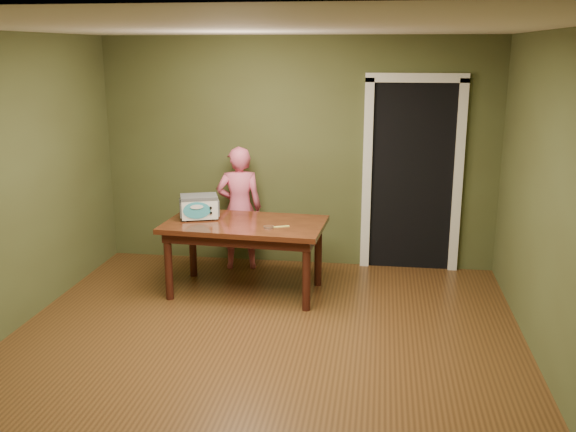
{
  "coord_description": "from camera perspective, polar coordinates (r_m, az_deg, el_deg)",
  "views": [
    {
      "loc": [
        0.95,
        -4.68,
        2.45
      ],
      "look_at": [
        0.11,
        1.0,
        0.95
      ],
      "focal_mm": 40.0,
      "sensor_mm": 36.0,
      "label": 1
    }
  ],
  "objects": [
    {
      "name": "dining_table",
      "position": [
        6.53,
        -3.84,
        -1.4
      ],
      "size": [
        1.65,
        0.99,
        0.75
      ],
      "rotation": [
        0.0,
        0.0,
        -0.06
      ],
      "color": "#35160C",
      "rests_on": "floor"
    },
    {
      "name": "doorway",
      "position": [
        7.6,
        10.87,
        3.81
      ],
      "size": [
        1.1,
        0.66,
        2.25
      ],
      "color": "black",
      "rests_on": "ground"
    },
    {
      "name": "room_shell",
      "position": [
        4.83,
        -3.08,
        5.77
      ],
      "size": [
        4.52,
        5.02,
        2.61
      ],
      "color": "#48512B",
      "rests_on": "ground"
    },
    {
      "name": "toy_oven",
      "position": [
        6.66,
        -7.91,
        0.89
      ],
      "size": [
        0.45,
        0.37,
        0.24
      ],
      "rotation": [
        0.0,
        0.0,
        0.34
      ],
      "color": "#4C4F54",
      "rests_on": "dining_table"
    },
    {
      "name": "baking_pan",
      "position": [
        6.27,
        -1.73,
        -0.98
      ],
      "size": [
        0.1,
        0.1,
        0.02
      ],
      "color": "silver",
      "rests_on": "dining_table"
    },
    {
      "name": "spatula",
      "position": [
        6.31,
        -0.68,
        -0.95
      ],
      "size": [
        0.17,
        0.1,
        0.01
      ],
      "primitive_type": "cube",
      "rotation": [
        0.0,
        0.0,
        0.42
      ],
      "color": "#D9D65E",
      "rests_on": "dining_table"
    },
    {
      "name": "floor",
      "position": [
        5.37,
        -2.82,
        -12.53
      ],
      "size": [
        5.0,
        5.0,
        0.0
      ],
      "primitive_type": "plane",
      "color": "brown",
      "rests_on": "ground"
    },
    {
      "name": "child",
      "position": [
        7.27,
        -4.34,
        0.7
      ],
      "size": [
        0.58,
        0.44,
        1.41
      ],
      "primitive_type": "imported",
      "rotation": [
        0.0,
        0.0,
        3.37
      ],
      "color": "#DD5B7C",
      "rests_on": "floor"
    }
  ]
}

